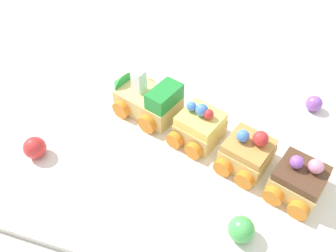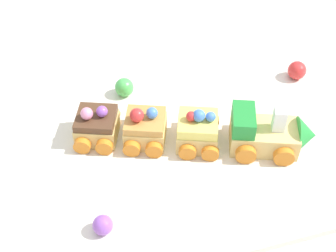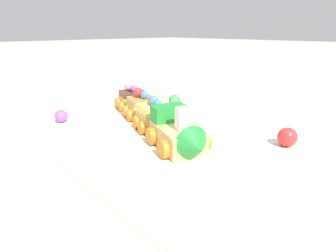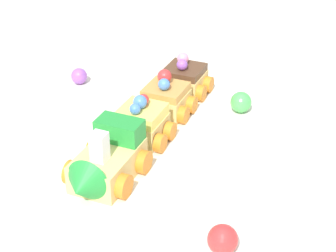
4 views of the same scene
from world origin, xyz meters
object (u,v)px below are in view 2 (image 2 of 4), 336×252
(cake_car_lemon, at_px, (200,130))
(gumball_red, at_px, (297,70))
(cake_car_caramel, at_px, (145,128))
(gumball_green, at_px, (124,87))
(cake_train_locomotive, at_px, (270,134))
(gumball_purple, at_px, (103,225))
(cake_car_chocolate, at_px, (97,126))

(cake_car_lemon, distance_m, gumball_red, 0.23)
(cake_car_caramel, xyz_separation_m, gumball_green, (-0.01, 0.11, -0.01))
(cake_train_locomotive, distance_m, gumball_red, 0.18)
(gumball_purple, bearing_deg, cake_train_locomotive, 16.80)
(cake_train_locomotive, height_order, cake_car_caramel, cake_train_locomotive)
(gumball_green, bearing_deg, gumball_red, -7.32)
(cake_train_locomotive, height_order, gumball_green, cake_train_locomotive)
(gumball_green, xyz_separation_m, gumball_purple, (-0.08, -0.25, -0.00))
(cake_car_chocolate, distance_m, gumball_red, 0.35)
(gumball_purple, bearing_deg, cake_car_caramel, 57.71)
(cake_car_lemon, xyz_separation_m, cake_car_chocolate, (-0.14, 0.05, -0.00))
(cake_car_lemon, xyz_separation_m, gumball_red, (0.21, 0.10, -0.01))
(cake_train_locomotive, height_order, gumball_red, cake_train_locomotive)
(cake_car_caramel, distance_m, cake_car_chocolate, 0.07)
(cake_train_locomotive, bearing_deg, cake_car_chocolate, -179.95)
(cake_car_chocolate, bearing_deg, gumball_green, 75.27)
(cake_car_chocolate, height_order, gumball_green, cake_car_chocolate)
(cake_car_lemon, bearing_deg, gumball_green, 142.05)
(cake_car_lemon, bearing_deg, gumball_red, 45.92)
(cake_car_caramel, height_order, gumball_purple, cake_car_caramel)
(cake_car_lemon, bearing_deg, cake_train_locomotive, 0.08)
(cake_car_chocolate, relative_size, gumball_purple, 3.60)
(cake_car_caramel, relative_size, gumball_green, 3.02)
(cake_car_lemon, relative_size, cake_car_chocolate, 1.00)
(cake_train_locomotive, relative_size, gumball_red, 4.23)
(cake_car_caramel, relative_size, cake_car_chocolate, 1.00)
(cake_car_caramel, distance_m, gumball_red, 0.29)
(cake_car_chocolate, height_order, gumball_purple, cake_car_chocolate)
(cake_car_chocolate, bearing_deg, cake_car_lemon, 0.04)
(cake_train_locomotive, xyz_separation_m, cake_car_chocolate, (-0.24, 0.09, -0.00))
(gumball_red, bearing_deg, gumball_purple, -150.32)
(gumball_purple, bearing_deg, cake_car_lemon, 34.62)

